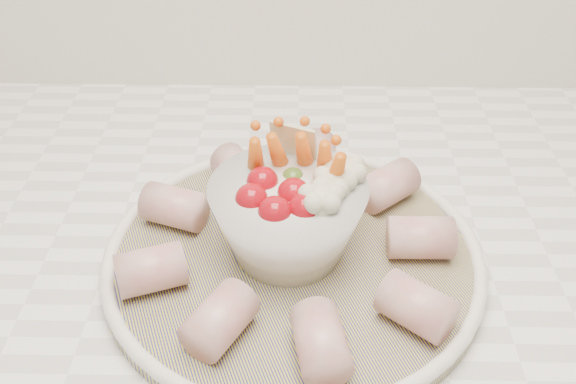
{
  "coord_description": "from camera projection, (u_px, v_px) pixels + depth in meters",
  "views": [
    {
      "loc": [
        0.17,
        1.0,
        1.32
      ],
      "look_at": [
        0.16,
        1.42,
        1.0
      ],
      "focal_mm": 40.0,
      "sensor_mm": 36.0,
      "label": 1
    }
  ],
  "objects": [
    {
      "name": "serving_platter",
      "position": [
        294.0,
        256.0,
        0.56
      ],
      "size": [
        0.43,
        0.43,
        0.02
      ],
      "color": "navy",
      "rests_on": "kitchen_counter"
    },
    {
      "name": "veggie_bowl",
      "position": [
        290.0,
        213.0,
        0.54
      ],
      "size": [
        0.13,
        0.13,
        0.11
      ],
      "color": "white",
      "rests_on": "serving_platter"
    },
    {
      "name": "cured_meat_rolls",
      "position": [
        294.0,
        237.0,
        0.55
      ],
      "size": [
        0.28,
        0.29,
        0.04
      ],
      "color": "#B85457",
      "rests_on": "serving_platter"
    }
  ]
}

